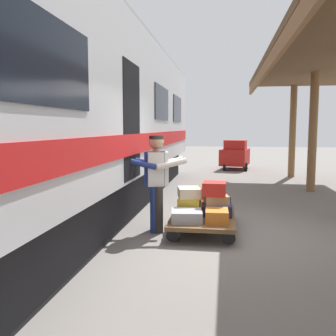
# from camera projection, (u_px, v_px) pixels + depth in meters

# --- Properties ---
(ground_plane) EXTENTS (60.00, 60.00, 0.00)m
(ground_plane) POSITION_uv_depth(u_px,v_px,m) (236.00, 236.00, 6.29)
(ground_plane) COLOR slate
(train_car) EXTENTS (3.02, 17.29, 4.00)m
(train_car) POSITION_uv_depth(u_px,v_px,m) (50.00, 115.00, 6.57)
(train_car) COLOR silver
(train_car) RESTS_ON ground_plane
(luggage_cart) EXTENTS (1.11, 1.94, 0.29)m
(luggage_cart) POSITION_uv_depth(u_px,v_px,m) (203.00, 217.00, 6.63)
(luggage_cart) COLOR brown
(luggage_cart) RESTS_ON ground_plane
(suitcase_black_hardshell) EXTENTS (0.47, 0.58, 0.27)m
(suitcase_black_hardshell) POSITION_uv_depth(u_px,v_px,m) (218.00, 201.00, 7.09)
(suitcase_black_hardshell) COLOR black
(suitcase_black_hardshell) RESTS_ON luggage_cart
(suitcase_gray_aluminum) EXTENTS (0.56, 0.57, 0.18)m
(suitcase_gray_aluminum) POSITION_uv_depth(u_px,v_px,m) (187.00, 216.00, 6.13)
(suitcase_gray_aluminum) COLOR #9EA0A5
(suitcase_gray_aluminum) RESTS_ON luggage_cart
(suitcase_orange_carryall) EXTENTS (0.39, 0.49, 0.21)m
(suitcase_orange_carryall) POSITION_uv_depth(u_px,v_px,m) (217.00, 216.00, 6.05)
(suitcase_orange_carryall) COLOR #CC6B23
(suitcase_orange_carryall) RESTS_ON luggage_cart
(suitcase_yellow_case) EXTENTS (0.40, 0.47, 0.30)m
(suitcase_yellow_case) POSITION_uv_depth(u_px,v_px,m) (190.00, 206.00, 6.64)
(suitcase_yellow_case) COLOR gold
(suitcase_yellow_case) RESTS_ON luggage_cart
(suitcase_navy_fabric) EXTENTS (0.51, 0.53, 0.20)m
(suitcase_navy_fabric) POSITION_uv_depth(u_px,v_px,m) (218.00, 209.00, 6.57)
(suitcase_navy_fabric) COLOR navy
(suitcase_navy_fabric) RESTS_ON luggage_cart
(suitcase_burgundy_valise) EXTENTS (0.49, 0.55, 0.17)m
(suitcase_burgundy_valise) POSITION_uv_depth(u_px,v_px,m) (192.00, 203.00, 7.17)
(suitcase_burgundy_valise) COLOR maroon
(suitcase_burgundy_valise) RESTS_ON luggage_cart
(suitcase_tan_vintage) EXTENTS (0.48, 0.44, 0.16)m
(suitcase_tan_vintage) POSITION_uv_depth(u_px,v_px,m) (216.00, 199.00, 6.55)
(suitcase_tan_vintage) COLOR tan
(suitcase_tan_vintage) RESTS_ON suitcase_navy_fabric
(suitcase_brown_leather) EXTENTS (0.49, 0.59, 0.24)m
(suitcase_brown_leather) POSITION_uv_depth(u_px,v_px,m) (194.00, 193.00, 7.18)
(suitcase_brown_leather) COLOR brown
(suitcase_brown_leather) RESTS_ON suitcase_burgundy_valise
(suitcase_red_plastic) EXTENTS (0.41, 0.44, 0.24)m
(suitcase_red_plastic) POSITION_uv_depth(u_px,v_px,m) (214.00, 189.00, 6.52)
(suitcase_red_plastic) COLOR #AD231E
(suitcase_red_plastic) RESTS_ON suitcase_tan_vintage
(suitcase_cream_canvas) EXTENTS (0.47, 0.53, 0.18)m
(suitcase_cream_canvas) POSITION_uv_depth(u_px,v_px,m) (189.00, 192.00, 6.65)
(suitcase_cream_canvas) COLOR beige
(suitcase_cream_canvas) RESTS_ON suitcase_yellow_case
(porter_in_overalls) EXTENTS (0.69, 0.46, 1.70)m
(porter_in_overalls) POSITION_uv_depth(u_px,v_px,m) (154.00, 180.00, 6.51)
(porter_in_overalls) COLOR navy
(porter_in_overalls) RESTS_ON ground_plane
(porter_by_door) EXTENTS (0.73, 0.56, 1.70)m
(porter_by_door) POSITION_uv_depth(u_px,v_px,m) (159.00, 180.00, 6.48)
(porter_by_door) COLOR #332D28
(porter_by_door) RESTS_ON ground_plane
(baggage_tug) EXTENTS (1.40, 1.88, 1.30)m
(baggage_tug) POSITION_uv_depth(u_px,v_px,m) (235.00, 155.00, 16.20)
(baggage_tug) COLOR #B21E19
(baggage_tug) RESTS_ON ground_plane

